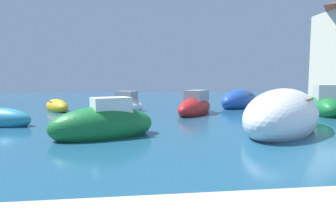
% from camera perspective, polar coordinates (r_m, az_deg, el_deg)
% --- Properties ---
extents(moored_boat_0, '(6.06, 6.22, 2.27)m').
position_cam_1_polar(moored_boat_0, '(12.30, 22.61, -2.09)').
color(moored_boat_0, white).
rests_on(moored_boat_0, ground).
extents(moored_boat_1, '(3.54, 4.54, 1.75)m').
position_cam_1_polar(moored_boat_1, '(17.22, 5.62, -0.25)').
color(moored_boat_1, '#B21E1E').
rests_on(moored_boat_1, ground).
extents(moored_boat_2, '(4.21, 2.96, 1.79)m').
position_cam_1_polar(moored_boat_2, '(10.53, -13.08, -3.91)').
color(moored_boat_2, '#197233').
rests_on(moored_boat_2, ground).
extents(moored_boat_3, '(3.31, 4.56, 2.16)m').
position_cam_1_polar(moored_boat_3, '(19.35, 29.47, -0.05)').
color(moored_boat_3, '#197233').
rests_on(moored_boat_3, ground).
extents(moored_boat_4, '(3.32, 2.95, 1.57)m').
position_cam_1_polar(moored_boat_4, '(19.46, -9.08, 0.16)').
color(moored_boat_4, white).
rests_on(moored_boat_4, ground).
extents(moored_boat_5, '(4.76, 4.74, 1.75)m').
position_cam_1_polar(moored_boat_5, '(21.82, 14.57, 0.82)').
color(moored_boat_5, '#1E479E').
rests_on(moored_boat_5, ground).
extents(moored_boat_7, '(2.68, 3.50, 1.02)m').
position_cam_1_polar(moored_boat_7, '(20.29, -21.94, -0.29)').
color(moored_boat_7, gold).
rests_on(moored_boat_7, ground).
extents(moored_boat_8, '(3.35, 2.10, 1.07)m').
position_cam_1_polar(moored_boat_8, '(14.89, -31.33, -2.51)').
color(moored_boat_8, teal).
rests_on(moored_boat_8, ground).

